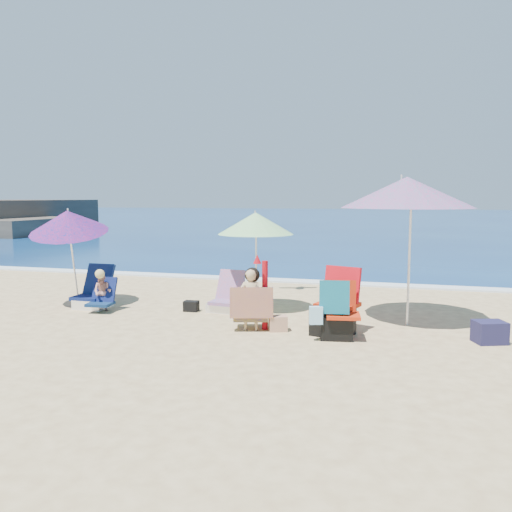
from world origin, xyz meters
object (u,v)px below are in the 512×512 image
(camp_chair_left, at_px, (335,314))
(person_left, at_px, (102,292))
(umbrella_turquoise, at_px, (407,192))
(umbrella_blue, at_px, (68,221))
(person_center, at_px, (251,301))
(umbrella_striped, at_px, (256,223))
(chair_navy, at_px, (94,296))
(camp_chair_right, at_px, (336,317))
(furled_umbrella, at_px, (263,288))
(chair_rainbow, at_px, (226,300))

(camp_chair_left, bearing_deg, person_left, 174.07)
(umbrella_turquoise, bearing_deg, person_left, -173.61)
(umbrella_blue, bearing_deg, person_center, -11.66)
(umbrella_striped, height_order, chair_navy, umbrella_striped)
(chair_navy, height_order, person_center, person_center)
(umbrella_turquoise, distance_m, umbrella_striped, 2.66)
(chair_navy, xyz_separation_m, camp_chair_right, (4.68, -0.94, 0.11))
(umbrella_turquoise, relative_size, umbrella_striped, 1.54)
(umbrella_striped, xyz_separation_m, person_left, (-2.69, -0.78, -1.25))
(furled_umbrella, relative_size, camp_chair_right, 1.35)
(chair_navy, relative_size, person_left, 1.01)
(umbrella_striped, xyz_separation_m, chair_rainbow, (-0.52, -0.16, -1.41))
(umbrella_striped, height_order, person_left, umbrella_striped)
(camp_chair_left, distance_m, person_center, 1.30)
(camp_chair_left, relative_size, person_left, 1.29)
(furled_umbrella, xyz_separation_m, chair_rainbow, (-1.00, 1.13, -0.47))
(chair_rainbow, bearing_deg, umbrella_turquoise, -0.64)
(umbrella_turquoise, relative_size, furled_umbrella, 2.35)
(umbrella_turquoise, xyz_separation_m, chair_rainbow, (-3.12, 0.03, -1.96))
(chair_rainbow, bearing_deg, furled_umbrella, -48.25)
(umbrella_striped, relative_size, camp_chair_left, 1.82)
(furled_umbrella, xyz_separation_m, person_left, (-3.17, 0.50, -0.30))
(chair_rainbow, height_order, camp_chair_right, camp_chair_right)
(furled_umbrella, xyz_separation_m, camp_chair_left, (1.11, 0.05, -0.36))
(chair_rainbow, height_order, person_center, person_center)
(furled_umbrella, distance_m, camp_chair_right, 1.23)
(chair_navy, bearing_deg, umbrella_striped, 10.07)
(camp_chair_left, height_order, camp_chair_right, camp_chair_left)
(umbrella_blue, xyz_separation_m, camp_chair_left, (5.08, -0.64, -1.32))
(umbrella_turquoise, xyz_separation_m, camp_chair_left, (-1.01, -1.04, -1.85))
(person_center, height_order, person_left, person_center)
(umbrella_striped, relative_size, chair_navy, 2.31)
(chair_rainbow, xyz_separation_m, camp_chair_right, (2.17, -1.32, 0.13))
(chair_navy, relative_size, camp_chair_right, 0.89)
(umbrella_blue, relative_size, person_left, 2.53)
(camp_chair_right, bearing_deg, umbrella_turquoise, 53.50)
(camp_chair_right, bearing_deg, chair_rainbow, 148.62)
(umbrella_turquoise, distance_m, camp_chair_right, 2.43)
(person_center, distance_m, person_left, 3.05)
(person_left, bearing_deg, umbrella_blue, 166.17)
(chair_navy, bearing_deg, umbrella_blue, -174.21)
(chair_rainbow, relative_size, camp_chair_right, 0.82)
(umbrella_striped, bearing_deg, camp_chair_left, -37.60)
(chair_navy, bearing_deg, camp_chair_left, -8.47)
(chair_navy, xyz_separation_m, person_center, (3.34, -0.83, 0.26))
(umbrella_blue, relative_size, camp_chair_right, 2.23)
(umbrella_turquoise, relative_size, camp_chair_right, 3.18)
(camp_chair_left, bearing_deg, furled_umbrella, -177.22)
(chair_navy, bearing_deg, person_center, -13.97)
(umbrella_striped, bearing_deg, umbrella_blue, -170.49)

